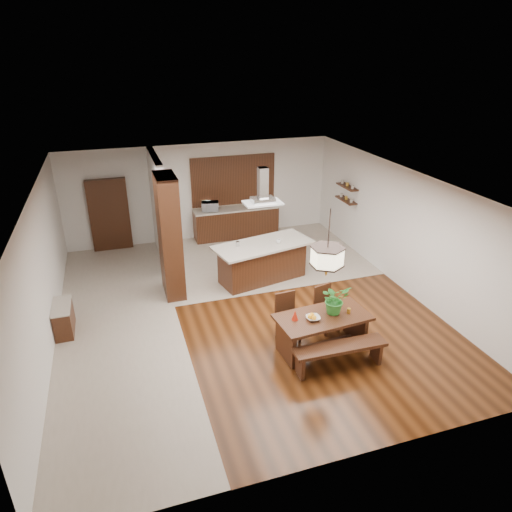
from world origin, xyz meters
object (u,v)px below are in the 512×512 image
object	(u,v)px
dining_table	(322,325)
dining_chair_right	(328,309)
pendant_lantern	(328,244)
microwave	(210,206)
foliage_plant	(335,299)
fruit_bowl	(313,318)
hallway_console	(64,319)
range_hood	(263,186)
island_cup	(278,241)
dining_bench	(339,357)
kitchen_island	(262,261)
dining_chair_left	(289,318)

from	to	relation	value
dining_table	dining_chair_right	xyz separation A→B (m)	(0.40, 0.58, -0.06)
dining_chair_right	pendant_lantern	world-z (taller)	pendant_lantern
microwave	foliage_plant	bearing A→B (deg)	-67.37
dining_table	fruit_bowl	distance (m)	0.33
dining_table	foliage_plant	world-z (taller)	foliage_plant
hallway_console	range_hood	xyz separation A→B (m)	(4.66, 0.99, 2.15)
range_hood	island_cup	distance (m)	1.46
fruit_bowl	dining_bench	bearing A→B (deg)	-63.96
pendant_lantern	kitchen_island	world-z (taller)	pendant_lantern
pendant_lantern	island_cup	size ratio (longest dim) A/B	11.30
dining_table	pendant_lantern	bearing A→B (deg)	0.00
dining_table	microwave	world-z (taller)	microwave
dining_bench	island_cup	bearing A→B (deg)	87.61
pendant_lantern	range_hood	distance (m)	3.17
fruit_bowl	dining_chair_right	bearing A→B (deg)	45.27
foliage_plant	kitchen_island	world-z (taller)	foliage_plant
fruit_bowl	island_cup	bearing A→B (deg)	81.86
range_hood	kitchen_island	bearing A→B (deg)	-90.00
foliage_plant	hallway_console	bearing A→B (deg)	157.41
dining_bench	pendant_lantern	world-z (taller)	pendant_lantern
dining_table	kitchen_island	world-z (taller)	kitchen_island
pendant_lantern	dining_chair_right	bearing A→B (deg)	55.59
fruit_bowl	hallway_console	bearing A→B (deg)	154.17
dining_bench	range_hood	bearing A→B (deg)	93.28
dining_chair_left	pendant_lantern	world-z (taller)	pendant_lantern
dining_bench	range_hood	xyz separation A→B (m)	(-0.22, 3.80, 2.22)
dining_bench	kitchen_island	size ratio (longest dim) A/B	0.67
dining_chair_right	foliage_plant	bearing A→B (deg)	-119.99
fruit_bowl	microwave	bearing A→B (deg)	95.41
hallway_console	dining_chair_left	xyz separation A→B (m)	(4.33, -1.66, 0.18)
fruit_bowl	island_cup	size ratio (longest dim) A/B	2.25
fruit_bowl	range_hood	bearing A→B (deg)	88.74
dining_bench	foliage_plant	bearing A→B (deg)	74.00
foliage_plant	island_cup	xyz separation A→B (m)	(-0.05, 2.98, 0.02)
island_cup	dining_chair_right	bearing A→B (deg)	-85.53
dining_bench	island_cup	world-z (taller)	island_cup
pendant_lantern	foliage_plant	world-z (taller)	pendant_lantern
dining_table	fruit_bowl	xyz separation A→B (m)	(-0.23, -0.06, 0.23)
dining_chair_left	dining_chair_right	size ratio (longest dim) A/B	1.01
dining_chair_left	microwave	distance (m)	5.67
pendant_lantern	fruit_bowl	size ratio (longest dim) A/B	5.03
dining_bench	microwave	size ratio (longest dim) A/B	3.52
hallway_console	microwave	bearing A→B (deg)	44.77
dining_bench	range_hood	size ratio (longest dim) A/B	1.95
foliage_plant	dining_chair_left	bearing A→B (deg)	148.73
hallway_console	fruit_bowl	size ratio (longest dim) A/B	3.38
dining_chair_left	pendant_lantern	distance (m)	1.89
fruit_bowl	kitchen_island	distance (m)	3.22
dining_chair_right	microwave	size ratio (longest dim) A/B	1.95
fruit_bowl	range_hood	xyz separation A→B (m)	(0.07, 3.21, 1.69)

